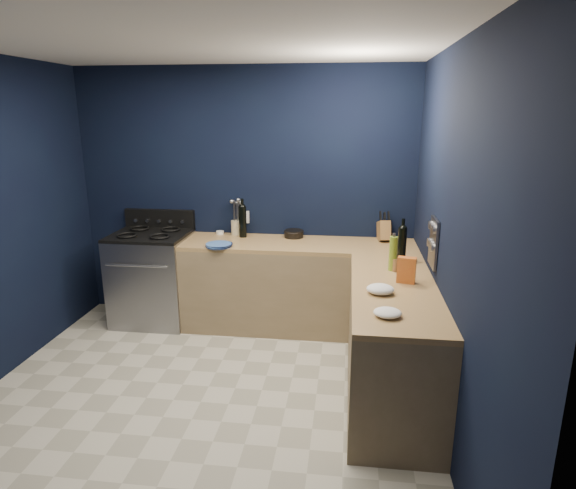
% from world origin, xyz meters
% --- Properties ---
extents(floor, '(3.50, 3.50, 0.02)m').
position_xyz_m(floor, '(0.00, 0.00, -0.01)').
color(floor, '#AEA899').
rests_on(floor, ground).
extents(ceiling, '(3.50, 3.50, 0.02)m').
position_xyz_m(ceiling, '(0.00, 0.00, 2.61)').
color(ceiling, silver).
rests_on(ceiling, ground).
extents(wall_back, '(3.50, 0.02, 2.60)m').
position_xyz_m(wall_back, '(0.00, 1.76, 1.30)').
color(wall_back, black).
rests_on(wall_back, ground).
extents(wall_right, '(0.02, 3.50, 2.60)m').
position_xyz_m(wall_right, '(1.76, 0.00, 1.30)').
color(wall_right, black).
rests_on(wall_right, ground).
extents(wall_front, '(3.50, 0.02, 2.60)m').
position_xyz_m(wall_front, '(0.00, -1.76, 1.30)').
color(wall_front, black).
rests_on(wall_front, ground).
extents(cab_back, '(2.30, 0.63, 0.86)m').
position_xyz_m(cab_back, '(0.60, 1.44, 0.43)').
color(cab_back, '#826D4F').
rests_on(cab_back, floor).
extents(top_back, '(2.30, 0.63, 0.04)m').
position_xyz_m(top_back, '(0.60, 1.44, 0.88)').
color(top_back, brown).
rests_on(top_back, cab_back).
extents(cab_right, '(0.63, 1.67, 0.86)m').
position_xyz_m(cab_right, '(1.44, 0.29, 0.43)').
color(cab_right, '#826D4F').
rests_on(cab_right, floor).
extents(top_right, '(0.63, 1.67, 0.04)m').
position_xyz_m(top_right, '(1.44, 0.29, 0.88)').
color(top_right, brown).
rests_on(top_right, cab_right).
extents(gas_range, '(0.76, 0.66, 0.92)m').
position_xyz_m(gas_range, '(-0.93, 1.42, 0.46)').
color(gas_range, gray).
rests_on(gas_range, floor).
extents(oven_door, '(0.59, 0.02, 0.42)m').
position_xyz_m(oven_door, '(-0.93, 1.10, 0.45)').
color(oven_door, black).
rests_on(oven_door, gas_range).
extents(cooktop, '(0.76, 0.66, 0.03)m').
position_xyz_m(cooktop, '(-0.93, 1.42, 0.94)').
color(cooktop, black).
rests_on(cooktop, gas_range).
extents(backguard, '(0.76, 0.06, 0.20)m').
position_xyz_m(backguard, '(-0.93, 1.72, 1.04)').
color(backguard, black).
rests_on(backguard, gas_range).
extents(spice_panel, '(0.02, 0.28, 0.38)m').
position_xyz_m(spice_panel, '(1.74, 0.55, 1.18)').
color(spice_panel, gray).
rests_on(spice_panel, wall_right).
extents(wall_outlet, '(0.09, 0.02, 0.13)m').
position_xyz_m(wall_outlet, '(0.00, 1.74, 1.08)').
color(wall_outlet, white).
rests_on(wall_outlet, wall_back).
extents(plate_stack, '(0.31, 0.31, 0.03)m').
position_xyz_m(plate_stack, '(-0.15, 1.20, 0.92)').
color(plate_stack, teal).
rests_on(plate_stack, top_back).
extents(ramekin, '(0.11, 0.11, 0.03)m').
position_xyz_m(ramekin, '(-0.26, 1.69, 0.92)').
color(ramekin, white).
rests_on(ramekin, top_back).
extents(utensil_crock, '(0.13, 0.13, 0.15)m').
position_xyz_m(utensil_crock, '(-0.08, 1.69, 0.97)').
color(utensil_crock, beige).
rests_on(utensil_crock, top_back).
extents(wine_bottle_back, '(0.09, 0.09, 0.32)m').
position_xyz_m(wine_bottle_back, '(0.01, 1.60, 1.06)').
color(wine_bottle_back, black).
rests_on(wine_bottle_back, top_back).
extents(lemon_basket, '(0.22, 0.22, 0.07)m').
position_xyz_m(lemon_basket, '(0.53, 1.65, 0.94)').
color(lemon_basket, black).
rests_on(lemon_basket, top_back).
extents(knife_block, '(0.14, 0.24, 0.24)m').
position_xyz_m(knife_block, '(1.44, 1.64, 1.00)').
color(knife_block, brown).
rests_on(knife_block, top_back).
extents(wine_bottle_right, '(0.09, 0.09, 0.30)m').
position_xyz_m(wine_bottle_right, '(1.54, 0.92, 1.05)').
color(wine_bottle_right, black).
rests_on(wine_bottle_right, top_right).
extents(oil_bottle, '(0.08, 0.08, 0.28)m').
position_xyz_m(oil_bottle, '(1.45, 0.68, 1.04)').
color(oil_bottle, olive).
rests_on(oil_bottle, top_right).
extents(spice_jar_near, '(0.05, 0.05, 0.10)m').
position_xyz_m(spice_jar_near, '(1.47, 0.66, 0.95)').
color(spice_jar_near, olive).
rests_on(spice_jar_near, top_right).
extents(spice_jar_far, '(0.06, 0.06, 0.09)m').
position_xyz_m(spice_jar_far, '(1.57, 0.38, 0.94)').
color(spice_jar_far, olive).
rests_on(spice_jar_far, top_right).
extents(crouton_bag, '(0.15, 0.09, 0.20)m').
position_xyz_m(crouton_bag, '(1.53, 0.40, 1.00)').
color(crouton_bag, '#B21E1D').
rests_on(crouton_bag, top_right).
extents(towel_front, '(0.24, 0.22, 0.07)m').
position_xyz_m(towel_front, '(1.32, 0.14, 0.93)').
color(towel_front, white).
rests_on(towel_front, top_right).
extents(towel_end, '(0.21, 0.19, 0.05)m').
position_xyz_m(towel_end, '(1.34, -0.26, 0.93)').
color(towel_end, white).
rests_on(towel_end, top_right).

